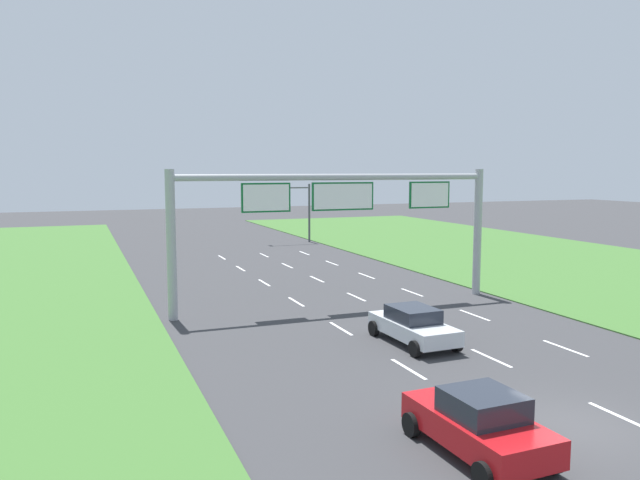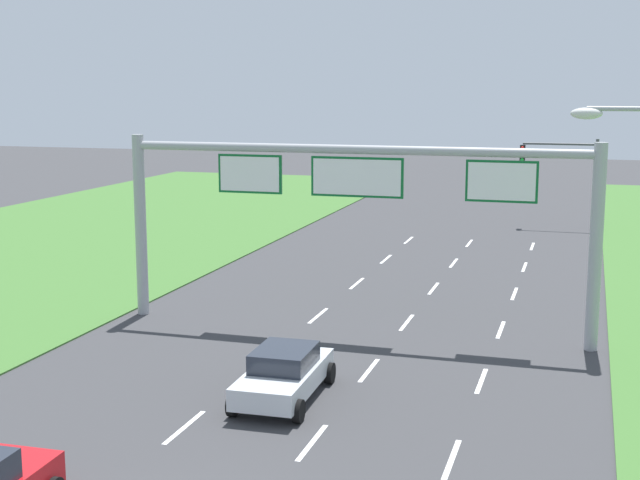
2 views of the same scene
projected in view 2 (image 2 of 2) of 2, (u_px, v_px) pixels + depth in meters
lane_dashes_inner_left at (229, 390)px, 26.11m from camera, size 0.14×56.40×0.01m
lane_dashes_inner_right at (344, 402)px, 25.11m from camera, size 0.14×56.40×0.01m
lane_dashes_slip at (468, 415)px, 24.11m from camera, size 0.14×56.40×0.01m
car_lead_silver at (284, 373)px, 25.28m from camera, size 2.17×4.44×1.48m
sign_gantry at (355, 196)px, 31.63m from camera, size 17.24×0.44×7.00m
traffic_light_mast at (564, 166)px, 55.62m from camera, size 4.76×0.49×5.60m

